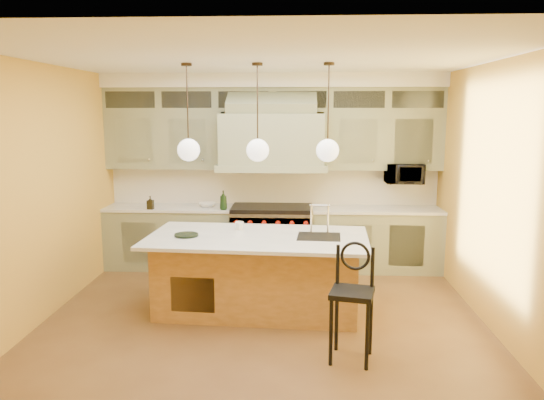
# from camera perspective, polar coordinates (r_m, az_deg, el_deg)

# --- Properties ---
(floor) EXTENTS (5.00, 5.00, 0.00)m
(floor) POSITION_cam_1_polar(r_m,az_deg,el_deg) (6.11, -0.98, -13.21)
(floor) COLOR brown
(floor) RESTS_ON ground
(ceiling) EXTENTS (5.00, 5.00, 0.00)m
(ceiling) POSITION_cam_1_polar(r_m,az_deg,el_deg) (5.66, -1.07, 14.98)
(ceiling) COLOR white
(ceiling) RESTS_ON wall_back
(wall_back) EXTENTS (5.00, 0.00, 5.00)m
(wall_back) POSITION_cam_1_polar(r_m,az_deg,el_deg) (8.18, 0.13, 3.16)
(wall_back) COLOR gold
(wall_back) RESTS_ON ground
(wall_front) EXTENTS (5.00, 0.00, 5.00)m
(wall_front) POSITION_cam_1_polar(r_m,az_deg,el_deg) (3.28, -3.93, -6.76)
(wall_front) COLOR gold
(wall_front) RESTS_ON ground
(wall_left) EXTENTS (0.00, 5.00, 5.00)m
(wall_left) POSITION_cam_1_polar(r_m,az_deg,el_deg) (6.38, -24.04, 0.47)
(wall_left) COLOR gold
(wall_left) RESTS_ON ground
(wall_right) EXTENTS (0.00, 5.00, 5.00)m
(wall_right) POSITION_cam_1_polar(r_m,az_deg,el_deg) (6.08, 23.20, 0.12)
(wall_right) COLOR gold
(wall_right) RESTS_ON ground
(back_cabinetry) EXTENTS (5.00, 0.77, 2.90)m
(back_cabinetry) POSITION_cam_1_polar(r_m,az_deg,el_deg) (7.92, 0.04, 2.80)
(back_cabinetry) COLOR gray
(back_cabinetry) RESTS_ON floor
(range) EXTENTS (1.20, 0.74, 0.96)m
(range) POSITION_cam_1_polar(r_m,az_deg,el_deg) (8.00, 0.01, -4.01)
(range) COLOR silver
(range) RESTS_ON floor
(kitchen_island) EXTENTS (2.64, 1.51, 1.35)m
(kitchen_island) POSITION_cam_1_polar(r_m,az_deg,el_deg) (6.38, -1.45, -7.73)
(kitchen_island) COLOR olive
(kitchen_island) RESTS_ON floor
(counter_stool) EXTENTS (0.47, 0.47, 1.13)m
(counter_stool) POSITION_cam_1_polar(r_m,az_deg,el_deg) (5.17, 8.65, -10.04)
(counter_stool) COLOR black
(counter_stool) RESTS_ON floor
(microwave) EXTENTS (0.54, 0.37, 0.30)m
(microwave) POSITION_cam_1_polar(r_m,az_deg,el_deg) (8.08, 14.01, 2.79)
(microwave) COLOR black
(microwave) RESTS_ON back_cabinetry
(oil_bottle_a) EXTENTS (0.12, 0.12, 0.28)m
(oil_bottle_a) POSITION_cam_1_polar(r_m,az_deg,el_deg) (7.73, -5.26, -0.02)
(oil_bottle_a) COLOR black
(oil_bottle_a) RESTS_ON back_cabinetry
(oil_bottle_b) EXTENTS (0.09, 0.10, 0.19)m
(oil_bottle_b) POSITION_cam_1_polar(r_m,az_deg,el_deg) (7.96, -12.95, -0.28)
(oil_bottle_b) COLOR black
(oil_bottle_b) RESTS_ON back_cabinetry
(fruit_bowl) EXTENTS (0.27, 0.27, 0.06)m
(fruit_bowl) POSITION_cam_1_polar(r_m,az_deg,el_deg) (8.02, -6.99, -0.51)
(fruit_bowl) COLOR white
(fruit_bowl) RESTS_ON back_cabinetry
(cup) EXTENTS (0.11, 0.11, 0.10)m
(cup) POSITION_cam_1_polar(r_m,az_deg,el_deg) (6.54, -3.53, -2.78)
(cup) COLOR white
(cup) RESTS_ON kitchen_island
(pendant_left) EXTENTS (0.26, 0.26, 1.11)m
(pendant_left) POSITION_cam_1_polar(r_m,az_deg,el_deg) (6.21, -8.96, 5.61)
(pendant_left) COLOR #2D2319
(pendant_left) RESTS_ON ceiling
(pendant_center) EXTENTS (0.26, 0.26, 1.11)m
(pendant_center) POSITION_cam_1_polar(r_m,az_deg,el_deg) (6.10, -1.55, 5.65)
(pendant_center) COLOR #2D2319
(pendant_center) RESTS_ON ceiling
(pendant_right) EXTENTS (0.26, 0.26, 1.11)m
(pendant_right) POSITION_cam_1_polar(r_m,az_deg,el_deg) (6.10, 6.00, 5.60)
(pendant_right) COLOR #2D2319
(pendant_right) RESTS_ON ceiling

